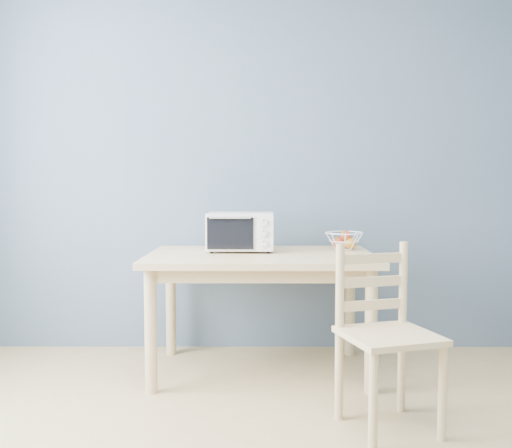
{
  "coord_description": "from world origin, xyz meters",
  "views": [
    {
      "loc": [
        0.13,
        -1.82,
        1.18
      ],
      "look_at": [
        0.12,
        1.77,
        0.93
      ],
      "focal_mm": 40.0,
      "sensor_mm": 36.0,
      "label": 1
    }
  ],
  "objects_px": {
    "toaster_oven": "(238,231)",
    "fruit_basket": "(344,240)",
    "dining_table": "(261,270)",
    "dining_chair": "(385,338)"
  },
  "relations": [
    {
      "from": "dining_table",
      "to": "dining_chair",
      "type": "xyz_separation_m",
      "value": [
        0.6,
        -0.8,
        -0.21
      ]
    },
    {
      "from": "toaster_oven",
      "to": "fruit_basket",
      "type": "xyz_separation_m",
      "value": [
        0.7,
        0.1,
        -0.07
      ]
    },
    {
      "from": "dining_table",
      "to": "dining_chair",
      "type": "relative_size",
      "value": 1.58
    },
    {
      "from": "toaster_oven",
      "to": "fruit_basket",
      "type": "bearing_deg",
      "value": 8.71
    },
    {
      "from": "toaster_oven",
      "to": "dining_chair",
      "type": "relative_size",
      "value": 0.48
    },
    {
      "from": "fruit_basket",
      "to": "dining_chair",
      "type": "xyz_separation_m",
      "value": [
        0.05,
        -1.02,
        -0.38
      ]
    },
    {
      "from": "dining_table",
      "to": "dining_chair",
      "type": "distance_m",
      "value": 1.03
    },
    {
      "from": "dining_table",
      "to": "fruit_basket",
      "type": "bearing_deg",
      "value": 20.93
    },
    {
      "from": "toaster_oven",
      "to": "dining_chair",
      "type": "distance_m",
      "value": 1.26
    },
    {
      "from": "dining_table",
      "to": "dining_chair",
      "type": "bearing_deg",
      "value": -53.28
    }
  ]
}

